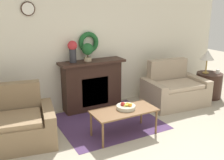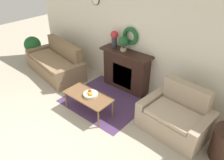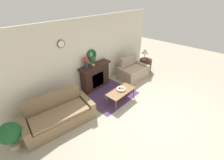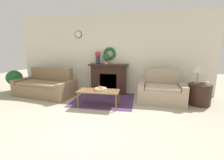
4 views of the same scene
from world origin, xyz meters
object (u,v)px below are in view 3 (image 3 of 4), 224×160
couch_left (59,115)px  coffee_table (121,92)px  fireplace (95,76)px  fruit_bowl (121,89)px  vase_on_mantel_left (86,61)px  loveseat_right (132,71)px  potted_plant_on_mantel (93,60)px  side_table_by_loveseat (145,65)px  table_lamp (145,51)px  potted_plant_floor_by_couch (10,134)px  mug (149,58)px

couch_left → coffee_table: 2.12m
fireplace → fruit_bowl: 1.29m
vase_on_mantel_left → loveseat_right: bearing=-16.4°
potted_plant_on_mantel → side_table_by_loveseat: bearing=-12.9°
side_table_by_loveseat → table_lamp: size_ratio=1.10×
side_table_by_loveseat → potted_plant_on_mantel: bearing=167.1°
vase_on_mantel_left → potted_plant_floor_by_couch: size_ratio=0.52×
side_table_by_loveseat → potted_plant_floor_by_couch: 5.92m
side_table_by_loveseat → fruit_bowl: bearing=-166.4°
fireplace → coffee_table: fireplace is taller
fruit_bowl → potted_plant_floor_by_couch: size_ratio=0.39×
table_lamp → couch_left: bearing=-179.4°
couch_left → potted_plant_floor_by_couch: couch_left is taller
potted_plant_floor_by_couch → potted_plant_on_mantel: bearing=10.5°
side_table_by_loveseat → potted_plant_on_mantel: (-2.78, 0.64, 0.96)m
loveseat_right → fruit_bowl: bearing=-152.1°
fireplace → potted_plant_floor_by_couch: (-3.23, -0.60, -0.00)m
fruit_bowl → fireplace: bearing=91.8°
coffee_table → potted_plant_floor_by_couch: size_ratio=1.34×
fruit_bowl → coffee_table: bearing=-152.7°
fruit_bowl → table_lamp: size_ratio=0.59×
couch_left → table_lamp: 4.69m
fireplace → fruit_bowl: fireplace is taller
mug → potted_plant_on_mantel: 3.07m
side_table_by_loveseat → potted_plant_on_mantel: potted_plant_on_mantel is taller
fruit_bowl → potted_plant_on_mantel: (-0.13, 1.28, 0.76)m
couch_left → coffee_table: couch_left is taller
loveseat_right → vase_on_mantel_left: size_ratio=3.21×
mug → vase_on_mantel_left: (-3.21, 0.76, 0.65)m
couch_left → potted_plant_on_mantel: (1.93, 0.63, 0.94)m
mug → potted_plant_floor_by_couch: (-6.05, 0.15, -0.11)m
couch_left → fruit_bowl: bearing=-7.6°
couch_left → fireplace: bearing=27.5°
loveseat_right → potted_plant_floor_by_couch: size_ratio=1.68×
fruit_bowl → potted_plant_floor_by_couch: (-3.27, 0.69, 0.03)m
loveseat_right → coffee_table: bearing=-151.9°
mug → vase_on_mantel_left: size_ratio=0.23×
potted_plant_floor_by_couch → coffee_table: bearing=-12.6°
loveseat_right → mug: size_ratio=13.76×
vase_on_mantel_left → couch_left: bearing=-158.4°
potted_plant_on_mantel → fireplace: bearing=9.5°
loveseat_right → vase_on_mantel_left: vase_on_mantel_left is taller
mug → potted_plant_on_mantel: size_ratio=0.28×
coffee_table → potted_plant_on_mantel: potted_plant_on_mantel is taller
fruit_bowl → vase_on_mantel_left: 1.58m
table_lamp → loveseat_right: bearing=-179.3°
fruit_bowl → potted_plant_on_mantel: 1.49m
fireplace → potted_plant_floor_by_couch: size_ratio=1.66×
mug → potted_plant_floor_by_couch: bearing=178.5°
side_table_by_loveseat → potted_plant_floor_by_couch: size_ratio=0.73×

